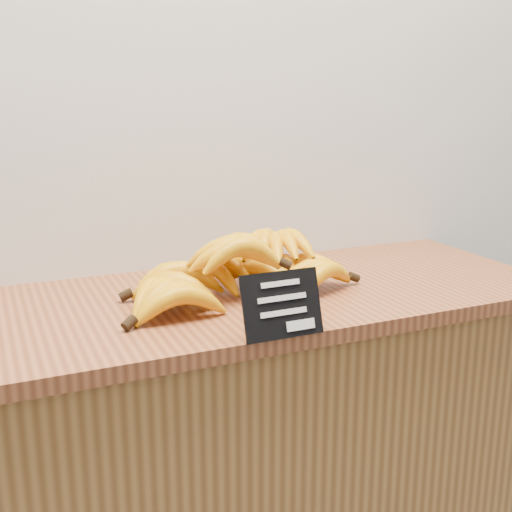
{
  "coord_description": "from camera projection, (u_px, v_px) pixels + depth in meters",
  "views": [
    {
      "loc": [
        -0.43,
        1.55,
        1.34
      ],
      "look_at": [
        0.08,
        2.7,
        1.02
      ],
      "focal_mm": 45.0,
      "sensor_mm": 36.0,
      "label": 1
    }
  ],
  "objects": [
    {
      "name": "counter",
      "position": [
        247.0,
        489.0,
        1.48
      ],
      "size": [
        1.27,
        0.5,
        0.9
      ],
      "primitive_type": "cube",
      "color": "olive",
      "rests_on": "ground"
    },
    {
      "name": "chalkboard_sign",
      "position": [
        282.0,
        305.0,
        1.1
      ],
      "size": [
        0.15,
        0.04,
        0.11
      ],
      "primitive_type": "cube",
      "rotation": [
        -0.3,
        0.0,
        0.0
      ],
      "color": "black",
      "rests_on": "counter_top"
    },
    {
      "name": "counter_top",
      "position": [
        247.0,
        298.0,
        1.37
      ],
      "size": [
        1.35,
        0.54,
        0.03
      ],
      "primitive_type": "cube",
      "color": "brown",
      "rests_on": "counter"
    },
    {
      "name": "banana_pile",
      "position": [
        233.0,
        272.0,
        1.34
      ],
      "size": [
        0.53,
        0.31,
        0.13
      ],
      "color": "#EAA809",
      "rests_on": "counter_top"
    }
  ]
}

